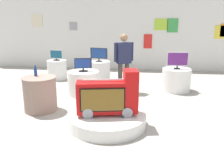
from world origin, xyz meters
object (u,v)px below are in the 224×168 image
tv_on_right_rear (178,60)px  tv_on_far_right (83,65)px  display_pedestal_left_rear (57,70)px  tv_on_left_rear (56,55)px  tv_on_center_rear (99,54)px  bottle_on_side_table (35,72)px  main_display_pedestal (107,120)px  side_table_round (40,94)px  shopper_browsing_near_truck (124,59)px  display_pedestal_far_right (84,83)px  display_pedestal_right_rear (176,80)px  display_pedestal_center_rear (99,71)px  novelty_firetruck_tv (108,97)px

tv_on_right_rear → tv_on_far_right: bearing=-164.9°
display_pedestal_left_rear → tv_on_far_right: (1.31, -1.61, 0.49)m
tv_on_left_rear → tv_on_center_rear: (1.44, -0.03, 0.07)m
tv_on_right_rear → tv_on_far_right: tv_on_right_rear is taller
tv_on_right_rear → bottle_on_side_table: bearing=-150.4°
tv_on_center_rear → tv_on_far_right: (-0.14, -1.58, -0.07)m
main_display_pedestal → side_table_round: (-1.58, 0.61, 0.27)m
tv_on_right_rear → shopper_browsing_near_truck: (-1.46, -0.29, 0.04)m
main_display_pedestal → bottle_on_side_table: (-1.69, 0.72, 0.74)m
display_pedestal_far_right → main_display_pedestal: bearing=-64.4°
display_pedestal_right_rear → side_table_round: 3.72m
display_pedestal_center_rear → display_pedestal_far_right: 1.59m
novelty_firetruck_tv → display_pedestal_center_rear: novelty_firetruck_tv is taller
display_pedestal_center_rear → tv_on_left_rear: bearing=179.0°
novelty_firetruck_tv → display_pedestal_right_rear: 3.03m
tv_on_far_right → bottle_on_side_table: 1.41m
display_pedestal_left_rear → tv_on_far_right: size_ratio=1.44×
display_pedestal_left_rear → tv_on_center_rear: 1.55m
main_display_pedestal → novelty_firetruck_tv: (0.02, -0.00, 0.46)m
display_pedestal_center_rear → side_table_round: side_table_round is taller
display_pedestal_far_right → side_table_round: bearing=-117.1°
novelty_firetruck_tv → display_pedestal_left_rear: novelty_firetruck_tv is taller
display_pedestal_right_rear → side_table_round: size_ratio=1.05×
novelty_firetruck_tv → tv_on_center_rear: size_ratio=2.04×
tv_on_left_rear → display_pedestal_center_rear: size_ratio=0.60×
main_display_pedestal → tv_on_left_rear: bearing=122.3°
display_pedestal_right_rear → display_pedestal_far_right: 2.59m
bottle_on_side_table → display_pedestal_right_rear: bearing=29.7°
tv_on_center_rear → novelty_firetruck_tv: bearing=-77.0°
main_display_pedestal → tv_on_right_rear: size_ratio=2.49×
tv_on_center_rear → bottle_on_side_table: size_ratio=2.39×
main_display_pedestal → display_pedestal_left_rear: size_ratio=2.28×
display_pedestal_left_rear → display_pedestal_center_rear: same height
display_pedestal_far_right → tv_on_center_rear: bearing=85.1°
bottle_on_side_table → tv_on_right_rear: bearing=29.6°
display_pedestal_right_rear → display_pedestal_far_right: size_ratio=0.94×
shopper_browsing_near_truck → novelty_firetruck_tv: bearing=-92.4°
display_pedestal_left_rear → display_pedestal_far_right: 2.07m
display_pedestal_left_rear → tv_on_right_rear: bearing=-13.9°
tv_on_far_right → display_pedestal_far_right: bearing=75.8°
shopper_browsing_near_truck → display_pedestal_left_rear: bearing=152.4°
tv_on_left_rear → tv_on_far_right: 2.07m
novelty_firetruck_tv → tv_on_right_rear: size_ratio=1.98×
display_pedestal_left_rear → side_table_round: 2.97m
tv_on_center_rear → side_table_round: bearing=-105.5°
novelty_firetruck_tv → tv_on_right_rear: tv_on_right_rear is taller
tv_on_right_rear → display_pedestal_far_right: 2.65m
bottle_on_side_table → shopper_browsing_near_truck: shopper_browsing_near_truck is taller
main_display_pedestal → display_pedestal_left_rear: 4.16m
main_display_pedestal → display_pedestal_right_rear: display_pedestal_right_rear is taller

